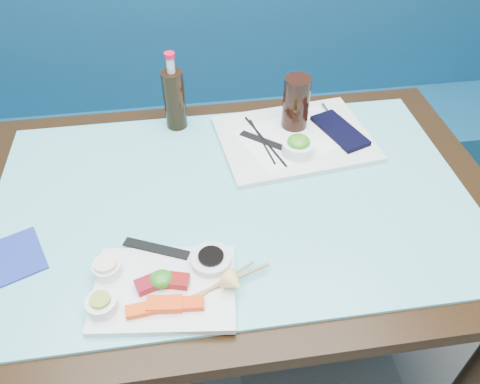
{
  "coord_description": "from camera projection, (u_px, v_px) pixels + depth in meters",
  "views": [
    {
      "loc": [
        -0.11,
        0.59,
        1.6
      ],
      "look_at": [
        0.01,
        1.42,
        0.8
      ],
      "focal_mm": 35.0,
      "sensor_mm": 36.0,
      "label": 1
    }
  ],
  "objects": [
    {
      "name": "booth_bench",
      "position": [
        209.0,
        128.0,
        2.07
      ],
      "size": [
        3.0,
        0.56,
        1.17
      ],
      "color": "navy",
      "rests_on": "ground"
    },
    {
      "name": "dining_table",
      "position": [
        234.0,
        221.0,
        1.27
      ],
      "size": [
        1.4,
        0.9,
        0.75
      ],
      "color": "black",
      "rests_on": "ground"
    },
    {
      "name": "glass_top",
      "position": [
        233.0,
        198.0,
        1.21
      ],
      "size": [
        1.22,
        0.76,
        0.01
      ],
      "primitive_type": "cube",
      "color": "#65C6CA",
      "rests_on": "dining_table"
    },
    {
      "name": "sashimi_plate",
      "position": [
        165.0,
        289.0,
        0.99
      ],
      "size": [
        0.32,
        0.25,
        0.02
      ],
      "primitive_type": "cube",
      "rotation": [
        0.0,
        0.0,
        -0.12
      ],
      "color": "white",
      "rests_on": "glass_top"
    },
    {
      "name": "salmon_left",
      "position": [
        140.0,
        310.0,
        0.94
      ],
      "size": [
        0.06,
        0.03,
        0.01
      ],
      "primitive_type": "cube",
      "rotation": [
        0.0,
        0.0,
        0.1
      ],
      "color": "#F74B09",
      "rests_on": "sashimi_plate"
    },
    {
      "name": "salmon_mid",
      "position": [
        165.0,
        304.0,
        0.95
      ],
      "size": [
        0.08,
        0.04,
        0.02
      ],
      "primitive_type": "cube",
      "rotation": [
        0.0,
        0.0,
        -0.11
      ],
      "color": "#FF460A",
      "rests_on": "sashimi_plate"
    },
    {
      "name": "salmon_right",
      "position": [
        189.0,
        304.0,
        0.95
      ],
      "size": [
        0.06,
        0.03,
        0.01
      ],
      "primitive_type": "cube",
      "rotation": [
        0.0,
        0.0,
        -0.09
      ],
      "color": "#FF3A0A",
      "rests_on": "sashimi_plate"
    },
    {
      "name": "tuna_left",
      "position": [
        149.0,
        284.0,
        0.98
      ],
      "size": [
        0.07,
        0.05,
        0.02
      ],
      "primitive_type": "cube",
      "rotation": [
        0.0,
        0.0,
        0.33
      ],
      "color": "maroon",
      "rests_on": "sashimi_plate"
    },
    {
      "name": "tuna_right",
      "position": [
        176.0,
        281.0,
        0.99
      ],
      "size": [
        0.06,
        0.05,
        0.02
      ],
      "primitive_type": "cube",
      "rotation": [
        0.0,
        0.0,
        -0.27
      ],
      "color": "maroon",
      "rests_on": "sashimi_plate"
    },
    {
      "name": "seaweed_garnish",
      "position": [
        161.0,
        279.0,
        0.99
      ],
      "size": [
        0.06,
        0.06,
        0.03
      ],
      "primitive_type": "ellipsoid",
      "rotation": [
        0.0,
        0.0,
        -0.35
      ],
      "color": "#297D1D",
      "rests_on": "sashimi_plate"
    },
    {
      "name": "ramekin_wasabi",
      "position": [
        102.0,
        305.0,
        0.94
      ],
      "size": [
        0.08,
        0.08,
        0.03
      ],
      "primitive_type": "cylinder",
      "rotation": [
        0.0,
        0.0,
        0.33
      ],
      "color": "white",
      "rests_on": "sashimi_plate"
    },
    {
      "name": "wasabi_fill",
      "position": [
        100.0,
        300.0,
        0.93
      ],
      "size": [
        0.05,
        0.05,
        0.01
      ],
      "primitive_type": "cylinder",
      "rotation": [
        0.0,
        0.0,
        -0.42
      ],
      "color": "#8DAD37",
      "rests_on": "ramekin_wasabi"
    },
    {
      "name": "ramekin_ginger",
      "position": [
        107.0,
        269.0,
        1.01
      ],
      "size": [
        0.08,
        0.08,
        0.03
      ],
      "primitive_type": "cylinder",
      "rotation": [
        0.0,
        0.0,
        0.26
      ],
      "color": "white",
      "rests_on": "sashimi_plate"
    },
    {
      "name": "ginger_fill",
      "position": [
        105.0,
        263.0,
        0.99
      ],
      "size": [
        0.06,
        0.06,
        0.01
      ],
      "primitive_type": "cylinder",
      "rotation": [
        0.0,
        0.0,
        -0.26
      ],
      "color": "#FCE0CF",
      "rests_on": "ramekin_ginger"
    },
    {
      "name": "soy_dish",
      "position": [
        211.0,
        259.0,
        1.03
      ],
      "size": [
        0.1,
        0.1,
        0.02
      ],
      "primitive_type": "cylinder",
      "rotation": [
        0.0,
        0.0,
        -0.12
      ],
      "color": "silver",
      "rests_on": "sashimi_plate"
    },
    {
      "name": "soy_fill",
      "position": [
        211.0,
        256.0,
        1.02
      ],
      "size": [
        0.07,
        0.07,
        0.01
      ],
      "primitive_type": "cylinder",
      "rotation": [
        0.0,
        0.0,
        -0.39
      ],
      "color": "black",
      "rests_on": "soy_dish"
    },
    {
      "name": "lemon_wedge",
      "position": [
        234.0,
        283.0,
        0.97
      ],
      "size": [
        0.06,
        0.06,
        0.05
      ],
      "primitive_type": "cone",
      "rotation": [
        1.57,
        0.0,
        0.63
      ],
      "color": "#FFD978",
      "rests_on": "sashimi_plate"
    },
    {
      "name": "chopstick_sleeve",
      "position": [
        156.0,
        248.0,
        1.06
      ],
      "size": [
        0.15,
        0.09,
        0.0
      ],
      "primitive_type": "cube",
      "rotation": [
        0.0,
        0.0,
        -0.42
      ],
      "color": "black",
      "rests_on": "sashimi_plate"
    },
    {
      "name": "wooden_chopstick_a",
      "position": [
        217.0,
        285.0,
        0.99
      ],
      "size": [
        0.18,
        0.11,
        0.01
      ],
      "primitive_type": "cylinder",
      "rotation": [
        1.57,
        0.0,
        -1.05
      ],
      "color": "#9C8449",
      "rests_on": "sashimi_plate"
    },
    {
      "name": "wooden_chopstick_b",
      "position": [
        221.0,
        284.0,
        0.99
      ],
      "size": [
        0.22,
        0.08,
        0.01
      ],
      "primitive_type": "cylinder",
      "rotation": [
        1.57,
        0.0,
        -1.23
      ],
      "color": "#A2784C",
      "rests_on": "sashimi_plate"
    },
    {
      "name": "serving_tray",
      "position": [
        295.0,
        139.0,
        1.37
      ],
      "size": [
        0.47,
        0.37,
        0.02
      ],
      "primitive_type": "cube",
      "rotation": [
        0.0,
        0.0,
        0.12
      ],
      "color": "silver",
      "rests_on": "glass_top"
    },
    {
      "name": "paper_placemat",
      "position": [
        295.0,
        136.0,
        1.37
      ],
      "size": [
        0.36,
        0.3,
        0.0
      ],
      "primitive_type": "cube",
      "rotation": [
        0.0,
        0.0,
        0.34
      ],
      "color": "white",
      "rests_on": "serving_tray"
    },
    {
      "name": "seaweed_bowl",
      "position": [
        298.0,
        148.0,
        1.3
      ],
      "size": [
        0.1,
        0.1,
        0.04
      ],
      "primitive_type": "cylinder",
      "rotation": [
        0.0,
        0.0,
        -0.14
      ],
      "color": "white",
      "rests_on": "serving_tray"
    },
    {
      "name": "seaweed_salad",
      "position": [
        299.0,
        142.0,
        1.28
      ],
      "size": [
        0.08,
        0.08,
        0.03
      ],
      "primitive_type": "ellipsoid",
      "rotation": [
        0.0,
        0.0,
        -0.36
      ],
      "color": "#3C9121",
      "rests_on": "seaweed_bowl"
    },
    {
      "name": "cola_glass",
      "position": [
        296.0,
        103.0,
        1.35
      ],
      "size": [
        0.09,
        0.09,
        0.16
      ],
      "primitive_type": "cylinder",
      "rotation": [
        0.0,
        0.0,
        -0.17
      ],
      "color": "black",
      "rests_on": "serving_tray"
    },
    {
      "name": "navy_pouch",
      "position": [
        340.0,
        131.0,
        1.38
      ],
      "size": [
        0.14,
        0.2,
        0.01
      ],
      "primitive_type": "cube",
      "rotation": [
        0.0,
        0.0,
        0.35
      ],
      "color": "black",
      "rests_on": "serving_tray"
    },
    {
      "name": "fork",
      "position": [
        328.0,
        111.0,
        1.45
      ],
      "size": [
        0.02,
        0.08,
        0.01
      ],
      "primitive_type": "cylinder",
      "rotation": [
        1.57,
        0.0,
        0.12
      ],
      "color": "silver",
      "rests_on": "serving_tray"
    },
    {
      "name": "black_chopstick_a",
      "position": [
        262.0,
        141.0,
        1.35
      ],
      "size": [
        0.04,
        0.21,
        0.01
      ],
      "primitive_type": "cylinder",
      "rotation": [
        1.57,
        0.0,
        0.16
      ],
      "color": "black",
      "rests_on": "serving_tray"
    },
    {
      "name": "black_chopstick_b",
      "position": [
        265.0,
        141.0,
        1.35
      ],
      "size": [
        0.08,
        0.25,
        0.01
      ],
      "primitive_type": "cylinder",
      "rotation": [
        1.57,
        0.0,
        0.29
      ],
      "color": "black",
      "rests_on": "serving_tray"
    },
    {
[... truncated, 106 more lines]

